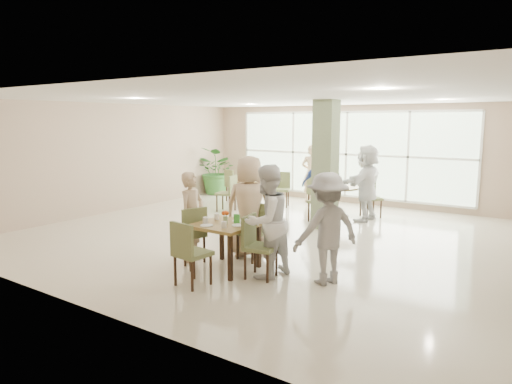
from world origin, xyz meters
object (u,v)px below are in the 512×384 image
Objects in this scene: adult_a at (323,186)px; potted_plant at (218,171)px; teen_far at (249,207)px; round_table_right at (337,194)px; main_table at (226,230)px; teen_left at (192,216)px; round_table_left at (249,186)px; teen_standing at (327,228)px; teen_right at (267,221)px; adult_b at (367,183)px; adult_standing at (312,174)px.

potted_plant is at bearing 149.15° from adult_a.
teen_far is at bearing -96.41° from adult_a.
round_table_right is 0.89m from adult_a.
teen_left is at bearing 173.75° from main_table.
teen_left reaches higher than main_table.
main_table is 5.48m from round_table_left.
round_table_right is 0.64× the size of adult_a.
adult_a reaches higher than teen_standing.
round_table_left is at bearing -131.93° from teen_right.
teen_left is 4.85m from adult_b.
adult_standing reaches higher than round_table_left.
main_table is 4.79m from adult_b.
teen_far reaches higher than round_table_left.
adult_b is at bearing 134.99° from adult_standing.
main_table is 0.85m from teen_far.
teen_left is (-0.78, 0.09, 0.11)m from main_table.
teen_left reaches higher than round_table_left.
teen_left is at bearing -106.75° from adult_a.
teen_right is at bearing -45.86° from potted_plant.
teen_far is 1.03× the size of adult_a.
teen_right is at bearing -42.68° from teen_standing.
round_table_left is 0.71× the size of potted_plant.
potted_plant is 0.93× the size of teen_standing.
round_table_right is at bearing -158.17° from teen_right.
adult_b is (0.75, 0.81, 0.04)m from adult_a.
adult_a is at bearing -104.98° from teen_far.
potted_plant is at bearing -63.79° from teen_far.
round_table_left is at bearing 19.75° from teen_left.
teen_right is 1.05× the size of teen_standing.
teen_left is 0.93× the size of teen_standing.
potted_plant reaches higher than teen_left.
teen_right is at bearing 7.59° from main_table.
main_table is 0.55× the size of teen_standing.
main_table is at bearing -87.12° from round_table_right.
round_table_right is (2.60, 0.10, 0.00)m from round_table_left.
potted_plant is (-4.86, 5.84, 0.11)m from main_table.
teen_far reaches higher than round_table_right.
round_table_right is at bearing 123.74° from adult_standing.
main_table is at bearing 80.30° from teen_far.
teen_standing is 4.54m from adult_b.
teen_far is (2.73, -3.87, 0.31)m from round_table_left.
teen_left is (4.08, -5.76, -0.00)m from potted_plant.
potted_plant is 5.01m from adult_a.
main_table is at bearing -95.31° from adult_a.
round_table_right is at bearing 2.31° from round_table_left.
teen_standing is (2.37, 0.26, 0.06)m from teen_left.
potted_plant is 0.90× the size of adult_standing.
adult_b is at bearing 83.70° from main_table.
round_table_right is at bearing 82.37° from adult_a.
main_table is at bearing -50.23° from potted_plant.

